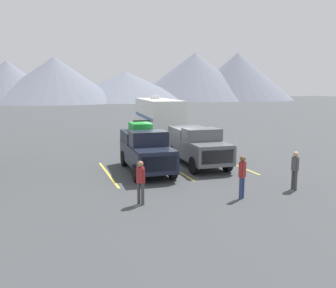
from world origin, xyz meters
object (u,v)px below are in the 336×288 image
object	(u,v)px
person_b	(141,180)
person_c	(295,168)
pickup_truck_a	(145,149)
person_a	(242,174)
pickup_truck_b	(197,145)
camper_trailer_a	(158,118)

from	to	relation	value
person_b	person_c	xyz separation A→B (m)	(6.71, -0.35, 0.00)
pickup_truck_a	person_a	xyz separation A→B (m)	(2.31, -5.75, -0.20)
pickup_truck_b	person_a	size ratio (longest dim) A/B	3.08
camper_trailer_a	person_b	bearing A→B (deg)	-110.40
person_a	person_c	size ratio (longest dim) A/B	1.03
person_b	person_c	world-z (taller)	person_c
person_b	person_c	bearing A→B (deg)	-2.95
pickup_truck_a	person_c	xyz separation A→B (m)	(5.07, -5.46, -0.23)
pickup_truck_a	pickup_truck_b	size ratio (longest dim) A/B	0.99
pickup_truck_a	person_c	world-z (taller)	pickup_truck_a
pickup_truck_a	pickup_truck_b	xyz separation A→B (m)	(3.18, 0.45, -0.05)
pickup_truck_b	person_c	xyz separation A→B (m)	(1.89, -5.91, -0.18)
pickup_truck_b	camper_trailer_a	xyz separation A→B (m)	(0.40, 8.47, 0.81)
person_b	pickup_truck_a	bearing A→B (deg)	72.20
person_b	pickup_truck_b	bearing A→B (deg)	49.10
pickup_truck_a	person_c	size ratio (longest dim) A/B	3.15
camper_trailer_a	person_a	xyz separation A→B (m)	(-1.26, -14.67, -0.96)
pickup_truck_b	person_c	size ratio (longest dim) A/B	3.17
pickup_truck_b	person_b	bearing A→B (deg)	-130.90
pickup_truck_b	person_b	world-z (taller)	pickup_truck_b
pickup_truck_a	person_b	world-z (taller)	pickup_truck_a
person_c	camper_trailer_a	bearing A→B (deg)	95.92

